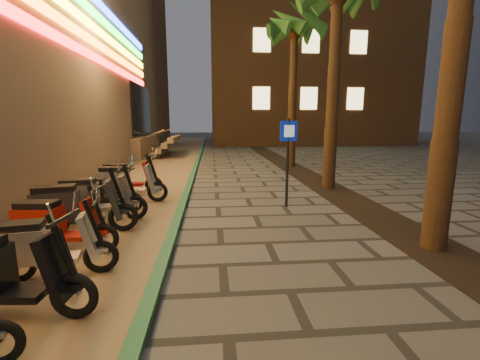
{
  "coord_description": "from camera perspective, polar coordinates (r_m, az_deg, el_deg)",
  "views": [
    {
      "loc": [
        -0.14,
        -2.86,
        2.14
      ],
      "look_at": [
        0.31,
        2.22,
        1.2
      ],
      "focal_mm": 24.0,
      "sensor_mm": 36.0,
      "label": 1
    }
  ],
  "objects": [
    {
      "name": "ground",
      "position": [
        3.57,
        -2.04,
        -26.34
      ],
      "size": [
        120.0,
        120.0,
        0.0
      ],
      "primitive_type": "plane",
      "color": "#474442",
      "rests_on": "ground"
    },
    {
      "name": "parking_strip",
      "position": [
        13.27,
        -15.69,
        0.77
      ],
      "size": [
        3.4,
        60.0,
        0.01
      ],
      "primitive_type": "cube",
      "color": "#8C7251",
      "rests_on": "ground"
    },
    {
      "name": "green_curb",
      "position": [
        13.05,
        -8.35,
        1.1
      ],
      "size": [
        0.18,
        60.0,
        0.1
      ],
      "primitive_type": "cube",
      "color": "#286C43",
      "rests_on": "ground"
    },
    {
      "name": "planting_strip",
      "position": [
        8.96,
        19.81,
        -3.95
      ],
      "size": [
        1.2,
        40.0,
        0.02
      ],
      "primitive_type": "cube",
      "color": "black",
      "rests_on": "ground"
    },
    {
      "name": "apartment_block",
      "position": [
        37.5,
        10.32,
        26.3
      ],
      "size": [
        18.0,
        16.06,
        25.0
      ],
      "color": "brown",
      "rests_on": "ground"
    },
    {
      "name": "palm_d",
      "position": [
        15.79,
        9.64,
        24.23
      ],
      "size": [
        2.97,
        3.02,
        7.16
      ],
      "color": "#472D19",
      "rests_on": "ground"
    },
    {
      "name": "pedestrian_sign",
      "position": [
        8.0,
        8.53,
        5.24
      ],
      "size": [
        0.46,
        0.2,
        2.21
      ],
      "rotation": [
        0.0,
        0.0,
        0.37
      ],
      "color": "black",
      "rests_on": "ground"
    },
    {
      "name": "scooter_6",
      "position": [
        5.16,
        -31.82,
        -10.06
      ],
      "size": [
        1.55,
        0.69,
        1.09
      ],
      "rotation": [
        0.0,
        0.0,
        0.19
      ],
      "color": "black",
      "rests_on": "ground"
    },
    {
      "name": "scooter_7",
      "position": [
        6.04,
        -30.04,
        -6.82
      ],
      "size": [
        1.62,
        0.57,
        1.14
      ],
      "rotation": [
        0.0,
        0.0,
        -0.07
      ],
      "color": "black",
      "rests_on": "ground"
    },
    {
      "name": "scooter_8",
      "position": [
        6.75,
        -27.55,
        -4.34
      ],
      "size": [
        1.83,
        0.86,
        1.29
      ],
      "rotation": [
        0.0,
        0.0,
        0.23
      ],
      "color": "black",
      "rests_on": "ground"
    },
    {
      "name": "scooter_9",
      "position": [
        7.49,
        -24.67,
        -2.89
      ],
      "size": [
        1.77,
        0.7,
        1.24
      ],
      "rotation": [
        0.0,
        0.0,
        0.13
      ],
      "color": "black",
      "rests_on": "ground"
    },
    {
      "name": "scooter_10",
      "position": [
        8.3,
        -23.2,
        -2.12
      ],
      "size": [
        1.5,
        0.52,
        1.05
      ],
      "rotation": [
        0.0,
        0.0,
        -0.05
      ],
      "color": "black",
      "rests_on": "ground"
    },
    {
      "name": "scooter_11",
      "position": [
        9.02,
        -19.79,
        -0.42
      ],
      "size": [
        1.76,
        0.62,
        1.24
      ],
      "rotation": [
        0.0,
        0.0,
        -0.01
      ],
      "color": "black",
      "rests_on": "ground"
    },
    {
      "name": "scooter_12",
      "position": [
        9.99,
        -19.7,
        0.47
      ],
      "size": [
        1.69,
        0.59,
        1.19
      ],
      "rotation": [
        0.0,
        0.0,
        0.01
      ],
      "color": "black",
      "rests_on": "ground"
    }
  ]
}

